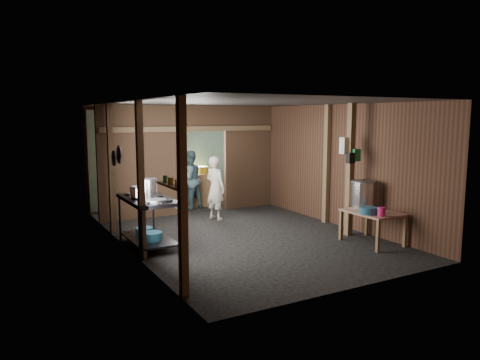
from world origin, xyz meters
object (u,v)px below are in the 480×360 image
stove_pot_large (149,187)px  stock_pot (363,195)px  gas_range (148,223)px  pink_bucket (381,212)px  prep_table (372,227)px  yellow_tub (202,170)px  cook (215,188)px

stove_pot_large → stock_pot: (3.64, -1.81, -0.18)m
gas_range → pink_bucket: bearing=-31.4°
prep_table → pink_bucket: (-0.18, -0.38, 0.38)m
prep_table → yellow_tub: size_ratio=3.03×
stove_pot_large → yellow_tub: bearing=49.7°
gas_range → stock_pot: bearing=-20.2°
stove_pot_large → cook: (1.89, 1.05, -0.31)m
stove_pot_large → stock_pot: size_ratio=0.57×
stove_pot_large → yellow_tub: size_ratio=0.92×
gas_range → yellow_tub: 4.03m
yellow_tub → pink_bucket: bearing=-78.8°
cook → stove_pot_large: bearing=101.2°
stock_pot → pink_bucket: (-0.28, -0.75, -0.17)m
prep_table → stove_pot_large: stove_pot_large is taller
prep_table → yellow_tub: yellow_tub is taller
gas_range → cook: bearing=35.3°
stove_pot_large → yellow_tub: 3.58m
stock_pot → prep_table: bearing=-105.6°
stock_pot → yellow_tub: stock_pot is taller
yellow_tub → prep_table: bearing=-76.0°
stove_pot_large → pink_bucket: (3.36, -2.56, -0.35)m
prep_table → pink_bucket: pink_bucket is taller
yellow_tub → cook: bearing=-104.4°
stove_pot_large → stock_pot: 4.07m
gas_range → pink_bucket: 4.15m
prep_table → stove_pot_large: 4.22m
prep_table → cook: 3.66m
gas_range → cook: 2.53m
cook → pink_bucket: bearing=-175.6°
stove_pot_large → cook: size_ratio=0.21×
yellow_tub → cook: 1.75m
gas_range → cook: cook is taller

